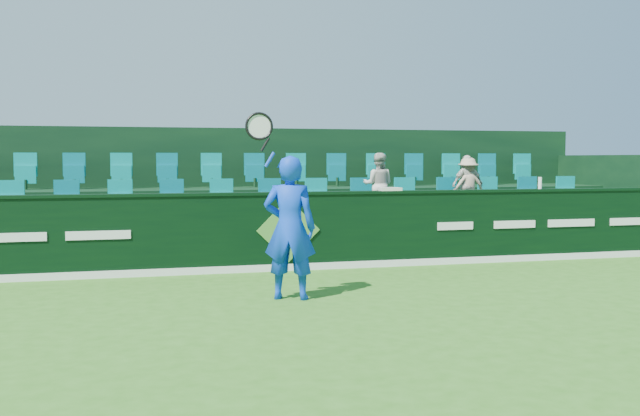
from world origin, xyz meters
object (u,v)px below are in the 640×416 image
object	(u,v)px
spectator_left	(378,185)
spectator_middle	(468,185)
tennis_player	(289,227)
spectator_right	(468,186)
towel	(390,189)
drinks_bottle	(540,183)

from	to	relation	value
spectator_left	spectator_middle	xyz separation A→B (m)	(1.90, 0.00, -0.02)
tennis_player	spectator_right	bearing A→B (deg)	39.13
towel	drinks_bottle	world-z (taller)	drinks_bottle
tennis_player	spectator_left	distance (m)	4.44
spectator_left	spectator_middle	distance (m)	1.90
tennis_player	spectator_left	world-z (taller)	tennis_player
towel	drinks_bottle	bearing A→B (deg)	0.00
spectator_left	drinks_bottle	distance (m)	3.05
tennis_player	spectator_middle	size ratio (longest dim) A/B	2.19
spectator_middle	spectator_right	size ratio (longest dim) A/B	1.04
tennis_player	towel	xyz separation A→B (m)	(2.37, 2.49, 0.38)
tennis_player	spectator_middle	xyz separation A→B (m)	(4.44, 3.61, 0.40)
towel	drinks_bottle	size ratio (longest dim) A/B	1.67
towel	spectator_middle	bearing A→B (deg)	28.48
tennis_player	spectator_middle	bearing A→B (deg)	39.17
spectator_middle	towel	size ratio (longest dim) A/B	3.18
spectator_middle	spectator_right	world-z (taller)	spectator_middle
tennis_player	drinks_bottle	world-z (taller)	tennis_player
spectator_right	towel	world-z (taller)	spectator_right
tennis_player	spectator_right	xyz separation A→B (m)	(4.44, 3.61, 0.38)
spectator_middle	tennis_player	bearing A→B (deg)	31.03
tennis_player	spectator_left	xyz separation A→B (m)	(2.54, 3.61, 0.42)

